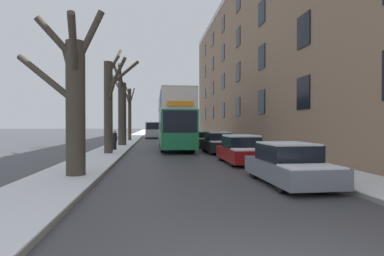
{
  "coord_description": "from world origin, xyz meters",
  "views": [
    {
      "loc": [
        -1.82,
        -3.13,
        1.99
      ],
      "look_at": [
        0.65,
        16.44,
        1.79
      ],
      "focal_mm": 28.0,
      "sensor_mm": 36.0,
      "label": 1
    }
  ],
  "objects_px": {
    "bare_tree_left_2": "(122,110)",
    "double_decker_bus": "(175,118)",
    "parked_car_3": "(204,140)",
    "bare_tree_left_1": "(110,101)",
    "oncoming_van": "(153,129)",
    "parked_car_1": "(242,150)",
    "pedestrian_left_sidewalk": "(115,140)",
    "parked_car_0": "(289,165)",
    "parked_car_4": "(195,137)",
    "bare_tree_left_0": "(73,99)",
    "parked_car_2": "(218,143)",
    "bare_tree_left_3": "(129,110)"
  },
  "relations": [
    {
      "from": "bare_tree_left_0",
      "to": "parked_car_0",
      "type": "xyz_separation_m",
      "value": [
        7.44,
        -1.76,
        -2.31
      ]
    },
    {
      "from": "bare_tree_left_3",
      "to": "parked_car_4",
      "type": "distance_m",
      "value": 8.9
    },
    {
      "from": "bare_tree_left_3",
      "to": "parked_car_0",
      "type": "relative_size",
      "value": 1.79
    },
    {
      "from": "pedestrian_left_sidewalk",
      "to": "oncoming_van",
      "type": "bearing_deg",
      "value": -147.2
    },
    {
      "from": "oncoming_van",
      "to": "bare_tree_left_3",
      "type": "bearing_deg",
      "value": -106.48
    },
    {
      "from": "bare_tree_left_3",
      "to": "bare_tree_left_0",
      "type": "bearing_deg",
      "value": -89.78
    },
    {
      "from": "parked_car_3",
      "to": "parked_car_2",
      "type": "bearing_deg",
      "value": -90.0
    },
    {
      "from": "bare_tree_left_3",
      "to": "parked_car_1",
      "type": "distance_m",
      "value": 23.01
    },
    {
      "from": "bare_tree_left_0",
      "to": "bare_tree_left_2",
      "type": "relative_size",
      "value": 0.82
    },
    {
      "from": "double_decker_bus",
      "to": "pedestrian_left_sidewalk",
      "type": "relative_size",
      "value": 6.86
    },
    {
      "from": "parked_car_0",
      "to": "oncoming_van",
      "type": "bearing_deg",
      "value": 97.45
    },
    {
      "from": "bare_tree_left_3",
      "to": "parked_car_1",
      "type": "bearing_deg",
      "value": -70.7
    },
    {
      "from": "bare_tree_left_1",
      "to": "parked_car_1",
      "type": "bearing_deg",
      "value": -33.54
    },
    {
      "from": "double_decker_bus",
      "to": "parked_car_0",
      "type": "distance_m",
      "value": 15.83
    },
    {
      "from": "parked_car_0",
      "to": "pedestrian_left_sidewalk",
      "type": "distance_m",
      "value": 15.06
    },
    {
      "from": "double_decker_bus",
      "to": "parked_car_0",
      "type": "xyz_separation_m",
      "value": [
        2.83,
        -15.45,
        -1.96
      ]
    },
    {
      "from": "parked_car_2",
      "to": "pedestrian_left_sidewalk",
      "type": "xyz_separation_m",
      "value": [
        -7.44,
        1.58,
        0.2
      ]
    },
    {
      "from": "parked_car_0",
      "to": "parked_car_4",
      "type": "relative_size",
      "value": 0.89
    },
    {
      "from": "bare_tree_left_2",
      "to": "parked_car_4",
      "type": "bearing_deg",
      "value": 33.85
    },
    {
      "from": "bare_tree_left_0",
      "to": "oncoming_van",
      "type": "relative_size",
      "value": 1.06
    },
    {
      "from": "double_decker_bus",
      "to": "parked_car_3",
      "type": "xyz_separation_m",
      "value": [
        2.83,
        2.01,
        -1.96
      ]
    },
    {
      "from": "parked_car_1",
      "to": "bare_tree_left_2",
      "type": "bearing_deg",
      "value": 120.1
    },
    {
      "from": "bare_tree_left_3",
      "to": "double_decker_bus",
      "type": "distance_m",
      "value": 12.55
    },
    {
      "from": "parked_car_4",
      "to": "oncoming_van",
      "type": "height_order",
      "value": "oncoming_van"
    },
    {
      "from": "parked_car_4",
      "to": "pedestrian_left_sidewalk",
      "type": "bearing_deg",
      "value": -125.71
    },
    {
      "from": "parked_car_4",
      "to": "pedestrian_left_sidewalk",
      "type": "relative_size",
      "value": 2.83
    },
    {
      "from": "bare_tree_left_2",
      "to": "double_decker_bus",
      "type": "bearing_deg",
      "value": -32.55
    },
    {
      "from": "bare_tree_left_1",
      "to": "bare_tree_left_2",
      "type": "bearing_deg",
      "value": 90.73
    },
    {
      "from": "parked_car_2",
      "to": "bare_tree_left_0",
      "type": "bearing_deg",
      "value": -127.35
    },
    {
      "from": "parked_car_2",
      "to": "parked_car_4",
      "type": "bearing_deg",
      "value": 90.0
    },
    {
      "from": "parked_car_1",
      "to": "parked_car_3",
      "type": "bearing_deg",
      "value": 90.0
    },
    {
      "from": "bare_tree_left_1",
      "to": "double_decker_bus",
      "type": "bearing_deg",
      "value": 47.92
    },
    {
      "from": "parked_car_4",
      "to": "bare_tree_left_1",
      "type": "bearing_deg",
      "value": -119.52
    },
    {
      "from": "parked_car_3",
      "to": "parked_car_0",
      "type": "bearing_deg",
      "value": -90.0
    },
    {
      "from": "bare_tree_left_1",
      "to": "bare_tree_left_0",
      "type": "bearing_deg",
      "value": -90.37
    },
    {
      "from": "oncoming_van",
      "to": "pedestrian_left_sidewalk",
      "type": "xyz_separation_m",
      "value": [
        -2.68,
        -23.32,
        -0.42
      ]
    },
    {
      "from": "bare_tree_left_2",
      "to": "parked_car_0",
      "type": "height_order",
      "value": "bare_tree_left_2"
    },
    {
      "from": "parked_car_1",
      "to": "oncoming_van",
      "type": "relative_size",
      "value": 0.7
    },
    {
      "from": "bare_tree_left_0",
      "to": "bare_tree_left_3",
      "type": "height_order",
      "value": "bare_tree_left_3"
    },
    {
      "from": "bare_tree_left_3",
      "to": "pedestrian_left_sidewalk",
      "type": "height_order",
      "value": "bare_tree_left_3"
    },
    {
      "from": "parked_car_0",
      "to": "parked_car_4",
      "type": "xyz_separation_m",
      "value": [
        0.0,
        23.45,
        -0.01
      ]
    },
    {
      "from": "parked_car_0",
      "to": "oncoming_van",
      "type": "xyz_separation_m",
      "value": [
        -4.76,
        36.42,
        0.66
      ]
    },
    {
      "from": "bare_tree_left_0",
      "to": "parked_car_2",
      "type": "distance_m",
      "value": 12.48
    },
    {
      "from": "parked_car_3",
      "to": "parked_car_4",
      "type": "xyz_separation_m",
      "value": [
        0.0,
        5.98,
        -0.01
      ]
    },
    {
      "from": "bare_tree_left_0",
      "to": "parked_car_4",
      "type": "height_order",
      "value": "bare_tree_left_0"
    },
    {
      "from": "bare_tree_left_3",
      "to": "parked_car_1",
      "type": "height_order",
      "value": "bare_tree_left_3"
    },
    {
      "from": "bare_tree_left_2",
      "to": "parked_car_3",
      "type": "distance_m",
      "value": 8.04
    },
    {
      "from": "parked_car_1",
      "to": "parked_car_3",
      "type": "distance_m",
      "value": 11.96
    },
    {
      "from": "parked_car_2",
      "to": "bare_tree_left_1",
      "type": "bearing_deg",
      "value": -171.48
    },
    {
      "from": "bare_tree_left_1",
      "to": "oncoming_van",
      "type": "bearing_deg",
      "value": 84.24
    }
  ]
}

